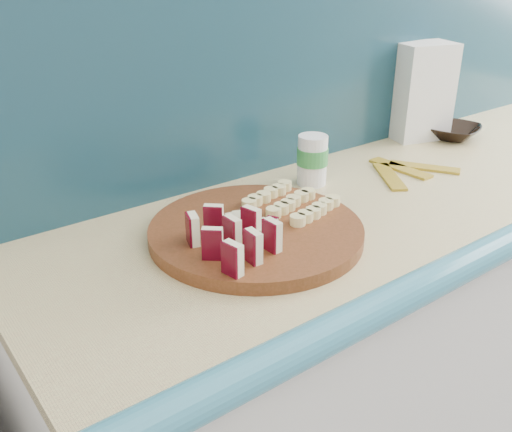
{
  "coord_description": "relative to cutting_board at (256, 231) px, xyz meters",
  "views": [
    {
      "loc": [
        -1.11,
        0.73,
        1.42
      ],
      "look_at": [
        -0.52,
        1.51,
        0.96
      ],
      "focal_mm": 40.0,
      "sensor_mm": 36.0,
      "label": 1
    }
  ],
  "objects": [
    {
      "name": "kitchen_counter",
      "position": [
        0.62,
        -0.01,
        -0.47
      ],
      "size": [
        2.2,
        0.63,
        0.91
      ],
      "color": "silver",
      "rests_on": "ground"
    },
    {
      "name": "backsplash",
      "position": [
        0.62,
        0.28,
        0.24
      ],
      "size": [
        2.2,
        0.02,
        0.5
      ],
      "primitive_type": "cube",
      "color": "teal",
      "rests_on": "kitchen_counter"
    },
    {
      "name": "cutting_board",
      "position": [
        0.0,
        0.0,
        0.0
      ],
      "size": [
        0.5,
        0.5,
        0.03
      ],
      "primitive_type": "cylinder",
      "rotation": [
        0.0,
        0.0,
        0.25
      ],
      "color": "#4E2910",
      "rests_on": "kitchen_counter"
    },
    {
      "name": "apple_wedges",
      "position": [
        -0.09,
        -0.05,
        0.04
      ],
      "size": [
        0.13,
        0.18,
        0.06
      ],
      "color": "#FFF7CB",
      "rests_on": "cutting_board"
    },
    {
      "name": "apple_chunks",
      "position": [
        -0.03,
        -0.01,
        0.02
      ],
      "size": [
        0.06,
        0.07,
        0.02
      ],
      "color": "beige",
      "rests_on": "cutting_board"
    },
    {
      "name": "banana_slices",
      "position": [
        0.11,
        0.03,
        0.02
      ],
      "size": [
        0.18,
        0.18,
        0.02
      ],
      "color": "#F4E495",
      "rests_on": "cutting_board"
    },
    {
      "name": "brown_bowl",
      "position": [
        0.84,
        0.16,
        0.01
      ],
      "size": [
        0.21,
        0.21,
        0.04
      ],
      "primitive_type": "imported",
      "rotation": [
        0.0,
        0.0,
        0.37
      ],
      "color": "black",
      "rests_on": "kitchen_counter"
    },
    {
      "name": "flour_bag",
      "position": [
        0.76,
        0.23,
        0.12
      ],
      "size": [
        0.18,
        0.15,
        0.27
      ],
      "primitive_type": "cube",
      "rotation": [
        0.0,
        0.0,
        -0.29
      ],
      "color": "white",
      "rests_on": "kitchen_counter"
    },
    {
      "name": "canister",
      "position": [
        0.27,
        0.14,
        0.05
      ],
      "size": [
        0.07,
        0.07,
        0.12
      ],
      "rotation": [
        0.0,
        0.0,
        -0.1
      ],
      "color": "white",
      "rests_on": "kitchen_counter"
    },
    {
      "name": "banana_peel",
      "position": [
        0.51,
        0.06,
        -0.01
      ],
      "size": [
        0.24,
        0.2,
        0.01
      ],
      "rotation": [
        0.0,
        0.0,
        -0.14
      ],
      "color": "gold",
      "rests_on": "kitchen_counter"
    }
  ]
}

